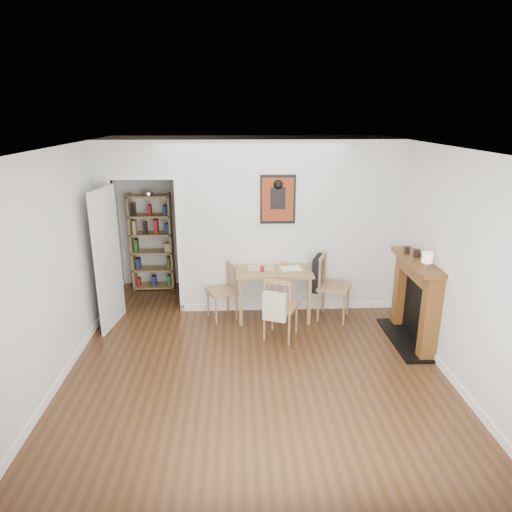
{
  "coord_description": "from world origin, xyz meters",
  "views": [
    {
      "loc": [
        -0.2,
        -5.24,
        2.97
      ],
      "look_at": [
        0.05,
        0.6,
        1.12
      ],
      "focal_mm": 32.0,
      "sensor_mm": 36.0,
      "label": 1
    }
  ],
  "objects_px": {
    "dining_table": "(274,275)",
    "bookshelf": "(152,243)",
    "chair_left": "(222,292)",
    "fireplace": "(416,298)",
    "chair_front": "(280,307)",
    "mantel_lamp": "(427,258)",
    "ceramic_jar_a": "(417,253)",
    "ceramic_jar_b": "(407,250)",
    "red_glass": "(262,269)",
    "notebook": "(291,268)",
    "chair_right": "(333,286)",
    "orange_fruit": "(283,264)"
  },
  "relations": [
    {
      "from": "chair_left",
      "to": "dining_table",
      "type": "bearing_deg",
      "value": 2.93
    },
    {
      "from": "chair_left",
      "to": "red_glass",
      "type": "relative_size",
      "value": 10.07
    },
    {
      "from": "chair_right",
      "to": "chair_front",
      "type": "bearing_deg",
      "value": -144.4
    },
    {
      "from": "dining_table",
      "to": "ceramic_jar_a",
      "type": "xyz_separation_m",
      "value": [
        1.81,
        -0.75,
        0.55
      ]
    },
    {
      "from": "chair_front",
      "to": "notebook",
      "type": "xyz_separation_m",
      "value": [
        0.21,
        0.69,
        0.31
      ]
    },
    {
      "from": "chair_right",
      "to": "orange_fruit",
      "type": "bearing_deg",
      "value": 164.24
    },
    {
      "from": "chair_left",
      "to": "bookshelf",
      "type": "relative_size",
      "value": 0.5
    },
    {
      "from": "fireplace",
      "to": "notebook",
      "type": "bearing_deg",
      "value": 151.63
    },
    {
      "from": "bookshelf",
      "to": "ceramic_jar_a",
      "type": "xyz_separation_m",
      "value": [
        3.81,
        -2.01,
        0.39
      ]
    },
    {
      "from": "chair_left",
      "to": "ceramic_jar_b",
      "type": "relative_size",
      "value": 9.07
    },
    {
      "from": "fireplace",
      "to": "chair_left",
      "type": "bearing_deg",
      "value": 162.67
    },
    {
      "from": "dining_table",
      "to": "orange_fruit",
      "type": "bearing_deg",
      "value": 35.22
    },
    {
      "from": "chair_right",
      "to": "fireplace",
      "type": "height_order",
      "value": "fireplace"
    },
    {
      "from": "red_glass",
      "to": "ceramic_jar_a",
      "type": "distance_m",
      "value": 2.13
    },
    {
      "from": "bookshelf",
      "to": "orange_fruit",
      "type": "bearing_deg",
      "value": -28.28
    },
    {
      "from": "fireplace",
      "to": "notebook",
      "type": "distance_m",
      "value": 1.79
    },
    {
      "from": "chair_left",
      "to": "fireplace",
      "type": "xyz_separation_m",
      "value": [
        2.6,
        -0.81,
        0.2
      ]
    },
    {
      "from": "bookshelf",
      "to": "chair_right",
      "type": "bearing_deg",
      "value": -25.35
    },
    {
      "from": "dining_table",
      "to": "notebook",
      "type": "bearing_deg",
      "value": -0.04
    },
    {
      "from": "chair_right",
      "to": "notebook",
      "type": "relative_size",
      "value": 3.19
    },
    {
      "from": "dining_table",
      "to": "ceramic_jar_b",
      "type": "xyz_separation_m",
      "value": [
        1.74,
        -0.58,
        0.54
      ]
    },
    {
      "from": "chair_front",
      "to": "ceramic_jar_a",
      "type": "relative_size",
      "value": 8.54
    },
    {
      "from": "chair_right",
      "to": "ceramic_jar_b",
      "type": "relative_size",
      "value": 10.56
    },
    {
      "from": "chair_front",
      "to": "ceramic_jar_a",
      "type": "xyz_separation_m",
      "value": [
        1.77,
        -0.06,
        0.75
      ]
    },
    {
      "from": "dining_table",
      "to": "chair_front",
      "type": "relative_size",
      "value": 1.23
    },
    {
      "from": "orange_fruit",
      "to": "mantel_lamp",
      "type": "bearing_deg",
      "value": -39.1
    },
    {
      "from": "red_glass",
      "to": "orange_fruit",
      "type": "bearing_deg",
      "value": 32.03
    },
    {
      "from": "bookshelf",
      "to": "ceramic_jar_a",
      "type": "distance_m",
      "value": 4.33
    },
    {
      "from": "ceramic_jar_a",
      "to": "ceramic_jar_b",
      "type": "xyz_separation_m",
      "value": [
        -0.07,
        0.17,
        -0.01
      ]
    },
    {
      "from": "bookshelf",
      "to": "red_glass",
      "type": "bearing_deg",
      "value": -36.69
    },
    {
      "from": "chair_right",
      "to": "orange_fruit",
      "type": "height_order",
      "value": "chair_right"
    },
    {
      "from": "orange_fruit",
      "to": "ceramic_jar_a",
      "type": "distance_m",
      "value": 1.92
    },
    {
      "from": "chair_front",
      "to": "ceramic_jar_b",
      "type": "relative_size",
      "value": 9.74
    },
    {
      "from": "mantel_lamp",
      "to": "bookshelf",
      "type": "bearing_deg",
      "value": 146.75
    },
    {
      "from": "mantel_lamp",
      "to": "dining_table",
      "type": "bearing_deg",
      "value": 145.63
    },
    {
      "from": "dining_table",
      "to": "fireplace",
      "type": "xyz_separation_m",
      "value": [
        1.83,
        -0.85,
        -0.05
      ]
    },
    {
      "from": "chair_front",
      "to": "mantel_lamp",
      "type": "relative_size",
      "value": 4.51
    },
    {
      "from": "dining_table",
      "to": "chair_right",
      "type": "bearing_deg",
      "value": -6.46
    },
    {
      "from": "dining_table",
      "to": "bookshelf",
      "type": "relative_size",
      "value": 0.66
    },
    {
      "from": "notebook",
      "to": "chair_front",
      "type": "bearing_deg",
      "value": -107.12
    },
    {
      "from": "mantel_lamp",
      "to": "ceramic_jar_b",
      "type": "distance_m",
      "value": 0.62
    },
    {
      "from": "chair_left",
      "to": "notebook",
      "type": "relative_size",
      "value": 2.74
    },
    {
      "from": "fireplace",
      "to": "dining_table",
      "type": "bearing_deg",
      "value": 155.05
    },
    {
      "from": "chair_right",
      "to": "mantel_lamp",
      "type": "relative_size",
      "value": 4.9
    },
    {
      "from": "chair_right",
      "to": "fireplace",
      "type": "distance_m",
      "value": 1.22
    },
    {
      "from": "orange_fruit",
      "to": "ceramic_jar_b",
      "type": "relative_size",
      "value": 0.86
    },
    {
      "from": "dining_table",
      "to": "orange_fruit",
      "type": "height_order",
      "value": "orange_fruit"
    },
    {
      "from": "notebook",
      "to": "mantel_lamp",
      "type": "height_order",
      "value": "mantel_lamp"
    },
    {
      "from": "chair_right",
      "to": "chair_front",
      "type": "xyz_separation_m",
      "value": [
        -0.83,
        -0.6,
        -0.05
      ]
    },
    {
      "from": "chair_left",
      "to": "ceramic_jar_b",
      "type": "bearing_deg",
      "value": -12.25
    }
  ]
}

